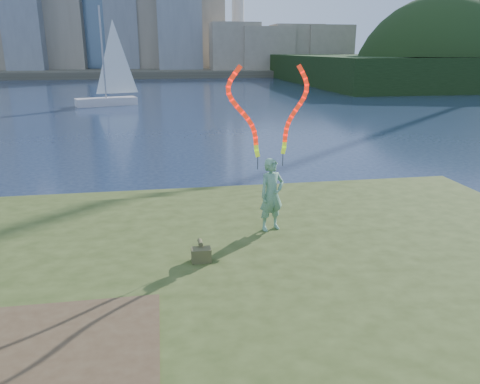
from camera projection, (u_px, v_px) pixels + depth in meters
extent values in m
plane|color=#18243D|center=(189.00, 287.00, 10.04)|extent=(320.00, 320.00, 0.00)
cube|color=#344217|center=(199.00, 352.00, 7.64)|extent=(20.00, 18.00, 0.30)
cube|color=#344217|center=(197.00, 328.00, 7.85)|extent=(17.00, 15.00, 0.30)
cube|color=#344217|center=(195.00, 309.00, 7.96)|extent=(14.00, 12.00, 0.30)
cube|color=#47331E|center=(42.00, 358.00, 6.43)|extent=(3.20, 3.00, 0.02)
cube|color=#464133|center=(160.00, 70.00, 99.43)|extent=(320.00, 40.00, 1.20)
imported|color=#166E3D|center=(272.00, 195.00, 10.84)|extent=(0.72, 0.59, 1.71)
cylinder|color=black|center=(258.00, 163.00, 10.56)|extent=(0.02, 0.02, 0.30)
cylinder|color=black|center=(283.00, 160.00, 10.88)|extent=(0.02, 0.02, 0.30)
cube|color=#4D5028|center=(201.00, 255.00, 9.36)|extent=(0.39, 0.26, 0.28)
cylinder|color=#4D5028|center=(200.00, 243.00, 9.48)|extent=(0.09, 0.26, 0.09)
cube|color=beige|center=(106.00, 102.00, 42.37)|extent=(5.57, 3.27, 0.74)
cylinder|color=gray|center=(103.00, 54.00, 41.15)|extent=(0.15, 0.15, 8.07)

